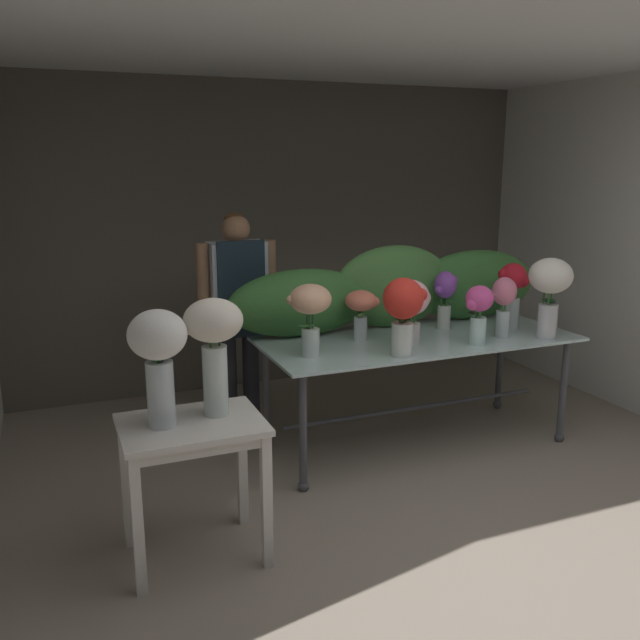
{
  "coord_description": "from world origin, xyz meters",
  "views": [
    {
      "loc": [
        -1.92,
        -2.22,
        2.0
      ],
      "look_at": [
        -0.48,
        1.3,
        1.09
      ],
      "focal_mm": 37.87,
      "sensor_mm": 36.0,
      "label": 1
    }
  ],
  "objects": [
    {
      "name": "florist",
      "position": [
        -0.68,
        2.37,
        1.0
      ],
      "size": [
        0.58,
        0.24,
        1.63
      ],
      "color": "#232328",
      "rests_on": "ground"
    },
    {
      "name": "wall_back",
      "position": [
        0.0,
        3.52,
        1.32
      ],
      "size": [
        4.83,
        0.12,
        2.65
      ],
      "primitive_type": "cube",
      "color": "#5B564C",
      "rests_on": "ground"
    },
    {
      "name": "vase_cream_lisianthus_tall",
      "position": [
        -1.19,
        0.95,
        1.13
      ],
      "size": [
        0.29,
        0.29,
        0.6
      ],
      "color": "silver",
      "rests_on": "side_table_white"
    },
    {
      "name": "vase_fuchsia_roses",
      "position": [
        0.69,
        1.4,
        1.03
      ],
      "size": [
        0.21,
        0.18,
        0.4
      ],
      "color": "silver",
      "rests_on": "display_table_glass"
    },
    {
      "name": "vase_crimson_tulips",
      "position": [
        1.19,
        1.7,
        1.08
      ],
      "size": [
        0.22,
        0.2,
        0.48
      ],
      "color": "silver",
      "rests_on": "display_table_glass"
    },
    {
      "name": "vase_rosy_peonies",
      "position": [
        0.96,
        1.5,
        1.05
      ],
      "size": [
        0.19,
        0.17,
        0.42
      ],
      "color": "silver",
      "rests_on": "display_table_glass"
    },
    {
      "name": "vase_violet_anemones",
      "position": [
        0.71,
        1.85,
        1.04
      ],
      "size": [
        0.21,
        0.16,
        0.42
      ],
      "color": "silver",
      "rests_on": "display_table_glass"
    },
    {
      "name": "vase_blush_carnations",
      "position": [
        0.28,
        1.57,
        1.06
      ],
      "size": [
        0.27,
        0.24,
        0.44
      ],
      "color": "silver",
      "rests_on": "display_table_glass"
    },
    {
      "name": "vase_ivory_hydrangea",
      "position": [
        1.23,
        1.36,
        1.16
      ],
      "size": [
        0.33,
        0.29,
        0.56
      ],
      "color": "silver",
      "rests_on": "display_table_glass"
    },
    {
      "name": "side_table_white",
      "position": [
        -1.33,
        0.9,
        0.63
      ],
      "size": [
        0.7,
        0.53,
        0.73
      ],
      "color": "silver",
      "rests_on": "ground"
    },
    {
      "name": "wall_right",
      "position": [
        2.42,
        1.76,
        1.32
      ],
      "size": [
        0.12,
        3.64,
        2.65
      ],
      "primitive_type": "cube",
      "color": "silver",
      "rests_on": "ground"
    },
    {
      "name": "vase_peach_lilies",
      "position": [
        -0.44,
        1.57,
        1.1
      ],
      "size": [
        0.28,
        0.26,
        0.46
      ],
      "color": "silver",
      "rests_on": "display_table_glass"
    },
    {
      "name": "ceiling_slab",
      "position": [
        0.0,
        1.76,
        2.71
      ],
      "size": [
        4.95,
        3.64,
        0.12
      ],
      "primitive_type": "cube",
      "color": "silver",
      "rests_on": "wall_back"
    },
    {
      "name": "display_table_glass",
      "position": [
        0.41,
        1.71,
        0.68
      ],
      "size": [
        2.18,
        0.93,
        0.79
      ],
      "color": "silver",
      "rests_on": "ground"
    },
    {
      "name": "vase_scarlet_dahlias",
      "position": [
        0.1,
        1.36,
        1.09
      ],
      "size": [
        0.28,
        0.25,
        0.5
      ],
      "color": "silver",
      "rests_on": "display_table_glass"
    },
    {
      "name": "vase_white_roses_tall",
      "position": [
        -1.47,
        0.9,
        1.1
      ],
      "size": [
        0.28,
        0.28,
        0.58
      ],
      "color": "silver",
      "rests_on": "side_table_white"
    },
    {
      "name": "foliage_backdrop",
      "position": [
        0.41,
        2.05,
        1.06
      ],
      "size": [
        2.48,
        0.31,
        0.6
      ],
      "color": "#387033",
      "rests_on": "display_table_glass"
    },
    {
      "name": "ground_plane",
      "position": [
        0.0,
        1.76,
        0.0
      ],
      "size": [
        7.73,
        7.73,
        0.0
      ],
      "primitive_type": "plane",
      "color": "gray"
    },
    {
      "name": "vase_coral_ranunculus",
      "position": [
        0.02,
        1.79,
        1.02
      ],
      "size": [
        0.23,
        0.22,
        0.35
      ],
      "color": "silver",
      "rests_on": "display_table_glass"
    }
  ]
}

